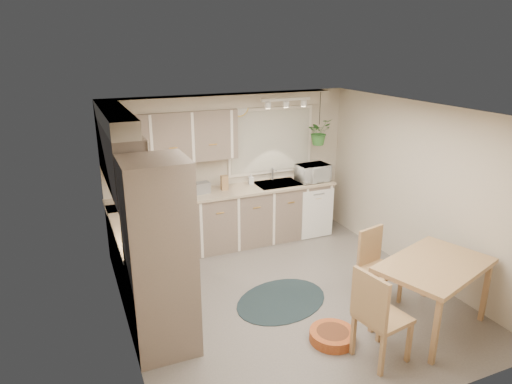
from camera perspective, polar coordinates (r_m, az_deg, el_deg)
floor at (r=6.09m, az=4.02°, el=-12.93°), size 4.20×4.20×0.00m
ceiling at (r=5.26m, az=4.60°, el=10.03°), size 4.20×4.20×0.00m
wall_back at (r=7.40m, az=-3.17°, el=2.97°), size 4.00×0.04×2.40m
wall_front at (r=4.00m, az=18.50°, el=-11.97°), size 4.00×0.04×2.40m
wall_left at (r=5.02m, az=-16.53°, el=-5.36°), size 0.04×4.20×2.40m
wall_right at (r=6.68m, az=19.73°, el=0.21°), size 0.04×4.20×2.40m
base_cab_left at (r=6.16m, az=-14.17°, el=-8.33°), size 0.60×1.85×0.90m
base_cab_back at (r=7.30m, az=-3.74°, el=-3.45°), size 3.60×0.60×0.90m
counter_left at (r=5.97m, az=-14.42°, el=-4.27°), size 0.64×1.89×0.04m
counter_back at (r=7.13m, az=-3.79°, el=0.03°), size 3.64×0.64×0.04m
oven_stack at (r=4.79m, az=-11.90°, el=-8.16°), size 0.65×0.65×2.10m
wall_oven_face at (r=4.85m, az=-8.17°, el=-7.59°), size 0.02×0.56×0.58m
upper_cab_left at (r=5.80m, az=-16.64°, el=4.30°), size 0.35×2.00×0.75m
upper_cab_back at (r=6.82m, az=-10.72°, el=6.76°), size 2.00×0.35×0.75m
soffit_left at (r=5.70m, az=-17.33°, el=8.90°), size 0.30×2.00×0.20m
soffit_back at (r=6.98m, az=-4.47°, el=11.24°), size 3.60×0.30×0.20m
cooktop at (r=5.43m, az=-13.34°, el=-6.18°), size 0.52×0.58×0.02m
range_hood at (r=5.26m, az=-13.92°, el=-1.70°), size 0.40×0.60×0.14m
window_blinds at (r=7.54m, az=1.89°, el=6.41°), size 1.40×0.02×1.00m
window_frame at (r=7.54m, az=1.86°, el=6.42°), size 1.50×0.02×1.10m
sink at (r=7.48m, az=2.70°, el=0.75°), size 0.70×0.48×0.10m
dishwasher_front at (r=7.65m, az=7.72°, el=-2.76°), size 0.58×0.02×0.83m
track_light_bar at (r=6.96m, az=3.79°, el=11.48°), size 0.80×0.04×0.04m
wall_clock at (r=7.22m, az=-2.09°, el=10.56°), size 0.30×0.03×0.30m
dining_table at (r=5.69m, az=21.01°, el=-11.92°), size 1.49×1.22×0.81m
chair_left at (r=4.96m, az=15.61°, el=-14.56°), size 0.56×0.56×1.03m
chair_back at (r=5.97m, az=15.37°, el=-9.10°), size 0.53×0.53×0.94m
braided_rug at (r=6.00m, az=3.19°, el=-13.39°), size 1.52×1.33×0.01m
pet_bed at (r=5.35m, az=9.54°, el=-17.31°), size 0.67×0.67×0.12m
microwave at (r=7.60m, az=7.13°, el=2.62°), size 0.53×0.32×0.35m
soap_bottle at (r=7.42m, az=-0.64°, el=1.30°), size 0.10×0.19×0.08m
hanging_plant at (r=7.51m, az=7.86°, el=7.10°), size 0.46×0.49×0.33m
coffee_maker at (r=6.86m, az=-11.10°, el=0.46°), size 0.22×0.24×0.30m
toaster at (r=7.01m, az=-6.96°, el=0.51°), size 0.29×0.19×0.17m
knife_block at (r=7.15m, az=-3.97°, el=1.18°), size 0.11×0.11×0.23m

